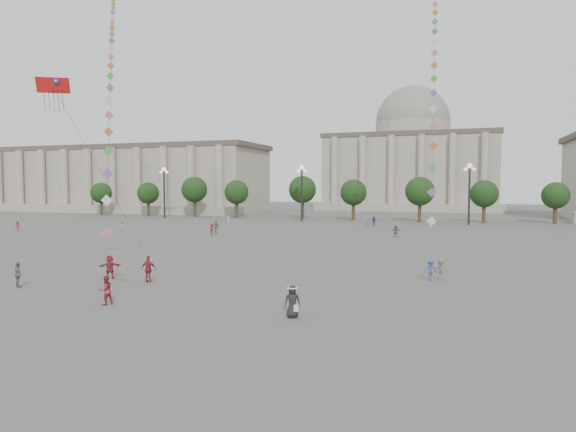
% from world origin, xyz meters
% --- Properties ---
extents(ground, '(360.00, 360.00, 0.00)m').
position_xyz_m(ground, '(0.00, 0.00, 0.00)').
color(ground, '#585653').
rests_on(ground, ground).
extents(hall_west, '(84.00, 26.22, 17.20)m').
position_xyz_m(hall_west, '(-75.00, 93.89, 8.43)').
color(hall_west, '#A6998B').
rests_on(hall_west, ground).
extents(hall_central, '(48.30, 34.30, 35.50)m').
position_xyz_m(hall_central, '(0.00, 129.22, 14.23)').
color(hall_central, '#A6998B').
rests_on(hall_central, ground).
extents(tree_row, '(137.12, 5.12, 8.00)m').
position_xyz_m(tree_row, '(0.00, 78.00, 5.39)').
color(tree_row, '#332719').
rests_on(tree_row, ground).
extents(lamp_post_far_west, '(2.00, 0.90, 10.65)m').
position_xyz_m(lamp_post_far_west, '(-45.00, 70.00, 7.35)').
color(lamp_post_far_west, '#262628').
rests_on(lamp_post_far_west, ground).
extents(lamp_post_mid_west, '(2.00, 0.90, 10.65)m').
position_xyz_m(lamp_post_mid_west, '(-15.00, 70.00, 7.35)').
color(lamp_post_mid_west, '#262628').
rests_on(lamp_post_mid_west, ground).
extents(lamp_post_mid_east, '(2.00, 0.90, 10.65)m').
position_xyz_m(lamp_post_mid_east, '(15.00, 70.00, 7.35)').
color(lamp_post_mid_east, '#262628').
rests_on(lamp_post_mid_east, ground).
extents(person_crowd_0, '(1.10, 0.79, 1.73)m').
position_xyz_m(person_crowd_0, '(-0.10, 62.60, 0.87)').
color(person_crowd_0, navy).
rests_on(person_crowd_0, ground).
extents(person_crowd_1, '(0.96, 0.91, 1.57)m').
position_xyz_m(person_crowd_1, '(-33.77, 40.73, 0.78)').
color(person_crowd_1, silver).
rests_on(person_crowd_1, ground).
extents(person_crowd_2, '(1.16, 1.13, 1.59)m').
position_xyz_m(person_crowd_2, '(-48.36, 35.66, 0.80)').
color(person_crowd_2, maroon).
rests_on(person_crowd_2, ground).
extents(person_crowd_4, '(1.16, 1.55, 1.63)m').
position_xyz_m(person_crowd_4, '(-1.24, 61.59, 0.82)').
color(person_crowd_4, silver).
rests_on(person_crowd_4, ground).
extents(person_crowd_6, '(1.09, 0.77, 1.54)m').
position_xyz_m(person_crowd_6, '(12.33, 15.54, 0.77)').
color(person_crowd_6, slate).
rests_on(person_crowd_6, ground).
extents(person_crowd_10, '(0.53, 0.64, 1.51)m').
position_xyz_m(person_crowd_10, '(-24.38, 57.41, 0.76)').
color(person_crowd_10, silver).
rests_on(person_crowd_10, ground).
extents(person_crowd_12, '(1.53, 0.79, 1.57)m').
position_xyz_m(person_crowd_12, '(5.49, 46.11, 0.79)').
color(person_crowd_12, slate).
rests_on(person_crowd_12, ground).
extents(person_crowd_13, '(0.74, 0.64, 1.72)m').
position_xyz_m(person_crowd_13, '(-7.29, 8.06, 0.86)').
color(person_crowd_13, silver).
rests_on(person_crowd_13, ground).
extents(person_crowd_16, '(1.15, 0.56, 1.90)m').
position_xyz_m(person_crowd_16, '(-19.56, 42.94, 0.95)').
color(person_crowd_16, slate).
rests_on(person_crowd_16, ground).
extents(person_crowd_17, '(0.63, 1.10, 1.69)m').
position_xyz_m(person_crowd_17, '(-18.45, 39.56, 0.85)').
color(person_crowd_17, maroon).
rests_on(person_crowd_17, ground).
extents(tourist_0, '(1.17, 0.62, 1.89)m').
position_xyz_m(tourist_0, '(-7.27, 7.89, 0.95)').
color(tourist_0, maroon).
rests_on(tourist_0, ground).
extents(tourist_2, '(1.63, 1.39, 1.77)m').
position_xyz_m(tourist_2, '(-10.77, 8.15, 0.88)').
color(tourist_2, '#9F2B36').
rests_on(tourist_2, ground).
extents(tourist_3, '(1.10, 0.86, 1.74)m').
position_xyz_m(tourist_3, '(-14.54, 3.49, 0.87)').
color(tourist_3, slate).
rests_on(tourist_3, ground).
extents(kite_flyer_0, '(0.94, 1.02, 1.69)m').
position_xyz_m(kite_flyer_0, '(-5.69, 1.23, 0.85)').
color(kite_flyer_0, maroon).
rests_on(kite_flyer_0, ground).
extents(kite_flyer_1, '(1.12, 0.80, 1.56)m').
position_xyz_m(kite_flyer_1, '(11.64, 14.97, 0.78)').
color(kite_flyer_1, '#394A80').
rests_on(kite_flyer_1, ground).
extents(hat_person, '(0.96, 0.78, 1.70)m').
position_xyz_m(hat_person, '(5.41, 1.90, 0.89)').
color(hat_person, black).
rests_on(hat_person, ground).
extents(dragon_kite, '(4.16, 1.80, 13.81)m').
position_xyz_m(dragon_kite, '(-13.35, 5.91, 13.05)').
color(dragon_kite, red).
rests_on(dragon_kite, ground).
extents(kite_train_west, '(34.33, 46.16, 70.16)m').
position_xyz_m(kite_train_west, '(-23.81, 26.01, 22.36)').
color(kite_train_west, '#3F3F3F').
rests_on(kite_train_west, ground).
extents(kite_train_mid, '(3.30, 50.88, 71.23)m').
position_xyz_m(kite_train_mid, '(10.29, 41.97, 28.16)').
color(kite_train_mid, '#3F3F3F').
rests_on(kite_train_mid, ground).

